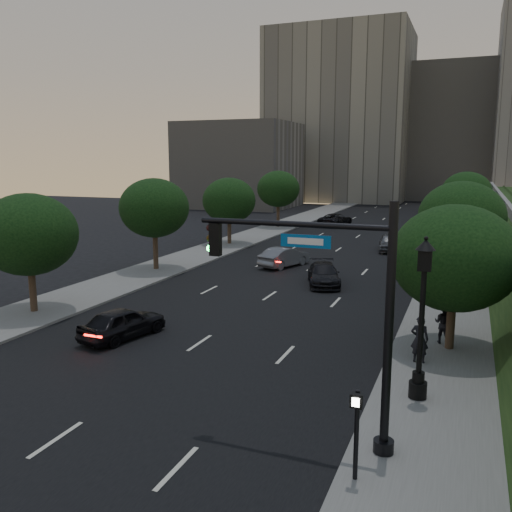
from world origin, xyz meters
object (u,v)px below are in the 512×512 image
at_px(street_lamp, 421,326).
at_px(pedestrian_c, 469,293).
at_px(traffic_signal_mast, 347,324).
at_px(pedestrian_a, 420,339).
at_px(sedan_near_left, 123,323).
at_px(sedan_far_left, 335,220).
at_px(sedan_far_right, 389,243).
at_px(sedan_mid_left, 284,257).
at_px(pedestrian_b, 444,323).
at_px(sedan_near_right, 324,274).

bearing_deg(street_lamp, pedestrian_c, 83.39).
bearing_deg(traffic_signal_mast, pedestrian_a, 79.33).
bearing_deg(sedan_near_left, sedan_far_left, -76.11).
xyz_separation_m(street_lamp, sedan_far_right, (-5.15, 30.37, -1.87)).
bearing_deg(sedan_mid_left, sedan_far_left, -65.37).
relative_size(sedan_mid_left, sedan_far_right, 1.01).
bearing_deg(sedan_near_left, street_lamp, -175.27).
distance_m(sedan_far_right, pedestrian_b, 24.96).
distance_m(sedan_near_right, pedestrian_c, 9.21).
relative_size(traffic_signal_mast, sedan_far_left, 1.26).
height_order(sedan_near_left, pedestrian_b, pedestrian_b).
relative_size(traffic_signal_mast, street_lamp, 1.25).
distance_m(sedan_far_right, pedestrian_a, 27.46).
xyz_separation_m(sedan_mid_left, sedan_near_right, (4.27, -4.77, -0.06)).
bearing_deg(sedan_far_left, pedestrian_c, 125.59).
xyz_separation_m(sedan_near_left, sedan_far_left, (-0.74, 44.56, 0.05)).
height_order(sedan_far_left, sedan_near_right, sedan_far_left).
relative_size(sedan_near_right, sedan_far_right, 1.06).
bearing_deg(pedestrian_b, pedestrian_c, -75.68).
bearing_deg(sedan_far_left, sedan_near_right, 113.16).
relative_size(pedestrian_a, pedestrian_c, 1.21).
bearing_deg(street_lamp, pedestrian_a, 94.48).
xyz_separation_m(traffic_signal_mast, sedan_far_right, (-3.52, 34.29, -2.91)).
xyz_separation_m(sedan_near_left, pedestrian_b, (13.59, 4.18, 0.31)).
bearing_deg(sedan_near_right, pedestrian_b, -69.21).
distance_m(pedestrian_a, pedestrian_b, 2.83).
distance_m(sedan_near_right, pedestrian_b, 12.31).
height_order(street_lamp, sedan_near_right, street_lamp).
xyz_separation_m(sedan_near_right, sedan_far_right, (2.13, 14.79, 0.08)).
bearing_deg(sedan_near_right, sedan_far_right, 63.27).
bearing_deg(sedan_far_left, pedestrian_a, 118.65).
relative_size(sedan_far_right, pedestrian_a, 2.40).
distance_m(traffic_signal_mast, street_lamp, 4.37).
distance_m(sedan_far_right, pedestrian_c, 18.85).
xyz_separation_m(sedan_near_left, pedestrian_c, (14.55, 10.84, 0.20)).
distance_m(sedan_far_left, pedestrian_b, 42.85).
height_order(traffic_signal_mast, sedan_far_left, traffic_signal_mast).
bearing_deg(sedan_near_left, pedestrian_a, -160.54).
distance_m(sedan_near_left, sedan_far_left, 44.57).
xyz_separation_m(sedan_near_left, sedan_mid_left, (1.52, 18.46, 0.02)).
relative_size(street_lamp, pedestrian_c, 3.64).
height_order(sedan_mid_left, sedan_far_left, sedan_far_left).
bearing_deg(pedestrian_c, sedan_far_right, -84.97).
bearing_deg(sedan_mid_left, sedan_near_left, 104.96).
distance_m(sedan_mid_left, sedan_far_left, 26.19).
distance_m(street_lamp, sedan_far_right, 30.86).
bearing_deg(pedestrian_c, sedan_near_left, 21.14).
bearing_deg(pedestrian_b, sedan_near_right, -28.17).
relative_size(traffic_signal_mast, pedestrian_c, 4.54).
xyz_separation_m(sedan_near_right, pedestrian_c, (8.75, -2.86, 0.23)).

